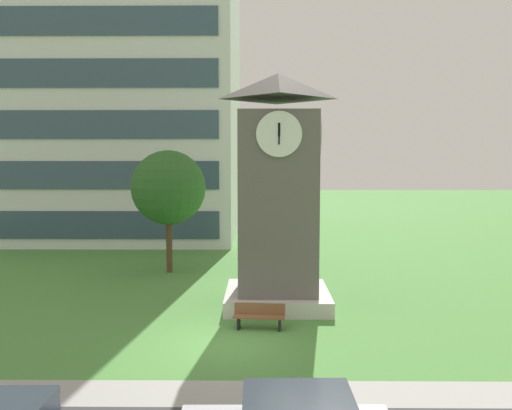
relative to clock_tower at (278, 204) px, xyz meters
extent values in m
plane|color=#4C893D|center=(-1.75, -4.80, -4.11)|extent=(160.00, 160.00, 0.00)
cube|color=#9E9E99|center=(-1.75, -8.48, -4.10)|extent=(120.00, 1.60, 0.01)
cube|color=silver|center=(-11.86, 20.99, 8.69)|extent=(18.54, 15.51, 25.60)
cube|color=#384C60|center=(-11.86, 13.19, -2.51)|extent=(17.06, 0.10, 1.80)
cube|color=#384C60|center=(-11.86, 13.19, 0.69)|extent=(17.06, 0.10, 1.80)
cube|color=#384C60|center=(-11.86, 13.19, 3.89)|extent=(17.06, 0.10, 1.80)
cube|color=#384C60|center=(-11.86, 13.19, 7.09)|extent=(17.06, 0.10, 1.80)
cube|color=#384C60|center=(-11.86, 13.19, 10.29)|extent=(17.06, 0.10, 1.80)
cube|color=#605B56|center=(-0.01, 0.01, -0.22)|extent=(3.08, 3.08, 7.78)
cube|color=beige|center=(-0.01, 0.01, -3.81)|extent=(4.15, 4.15, 0.60)
pyramid|color=#4D4945|center=(-0.01, 0.01, 4.67)|extent=(3.38, 3.38, 1.00)
cylinder|color=white|center=(-0.01, -1.59, 2.74)|extent=(1.69, 0.12, 1.69)
cylinder|color=white|center=(1.59, 0.01, 2.74)|extent=(0.12, 1.69, 1.69)
cube|color=black|center=(-0.01, -1.66, 2.89)|extent=(0.08, 0.05, 0.51)
cube|color=black|center=(-0.01, -1.67, 2.74)|extent=(0.06, 0.06, 0.76)
cube|color=brown|center=(-0.73, -3.22, -3.66)|extent=(1.84, 0.65, 0.06)
cube|color=brown|center=(-0.71, -3.01, -3.43)|extent=(1.80, 0.22, 0.40)
cube|color=black|center=(-1.45, -3.16, -3.88)|extent=(0.12, 0.44, 0.45)
cube|color=black|center=(-0.01, -3.29, -3.88)|extent=(0.12, 0.44, 0.45)
cylinder|color=#513823|center=(-5.43, 6.31, -2.57)|extent=(0.32, 0.32, 3.07)
sphere|color=#2C5F26|center=(-5.43, 6.31, 0.31)|extent=(3.84, 3.84, 3.84)
camera|label=1|loc=(-0.66, -22.24, 1.97)|focal=39.13mm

